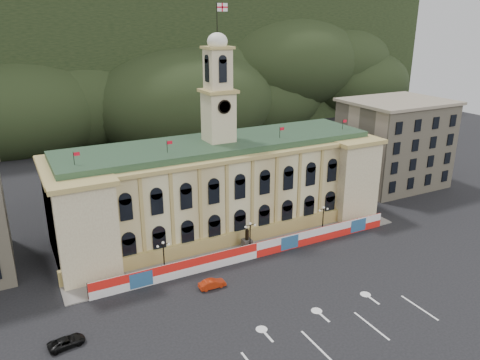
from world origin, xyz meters
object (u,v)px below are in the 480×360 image
statue (247,243)px  lamp_center (250,235)px  red_sedan (212,284)px  black_suv (67,342)px

statue → lamp_center: (0.00, -1.00, 1.89)m
statue → red_sedan: statue is taller
lamp_center → red_sedan: 11.77m
red_sedan → black_suv: bearing=101.3°
red_sedan → lamp_center: bearing=-54.0°
statue → red_sedan: size_ratio=0.98×
black_suv → statue: bearing=-77.1°
black_suv → lamp_center: bearing=-78.9°
statue → lamp_center: 2.14m
lamp_center → black_suv: 30.68m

